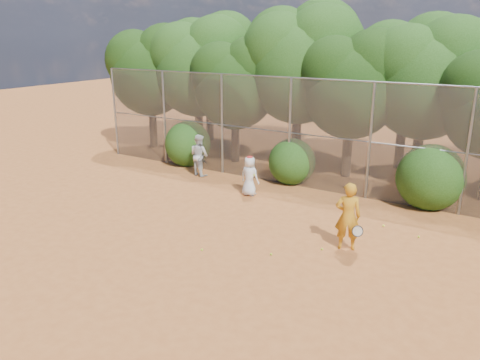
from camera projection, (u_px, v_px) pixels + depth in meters
The scene contains 23 objects.
ground at pixel (223, 249), 12.49m from camera, with size 80.00×80.00×0.00m, color #A15524.
fence_back at pixel (312, 134), 16.81m from camera, with size 20.05×0.09×4.03m.
tree_0 at pixel (151, 68), 22.57m from camera, with size 4.38×3.81×6.00m.
tree_1 at pixel (199, 64), 21.66m from camera, with size 4.64×4.03×6.35m.
tree_2 at pixel (237, 80), 20.01m from camera, with size 3.99×3.47×5.47m.
tree_3 at pixel (301, 61), 19.33m from camera, with size 4.89×4.26×6.70m.
tree_4 at pixel (354, 81), 17.79m from camera, with size 4.19×3.64×5.73m.
tree_5 at pixel (428, 75), 17.10m from camera, with size 4.51×3.92×6.17m.
tree_9 at pixel (210, 57), 23.97m from camera, with size 4.83×4.20×6.62m.
tree_10 at pixel (301, 53), 21.55m from camera, with size 5.15×4.48×7.06m.
tree_11 at pixel (410, 68), 18.87m from camera, with size 4.64×4.03×6.35m.
bush_0 at pixel (188, 142), 20.31m from camera, with size 2.00×2.00×2.00m, color #1B4110.
bush_1 at pixel (292, 160), 17.84m from camera, with size 1.80×1.80×1.80m, color #1B4110.
bush_2 at pixel (431, 174), 15.29m from camera, with size 2.20×2.20×2.20m, color #1B4110.
player_yellow at pixel (348, 216), 12.26m from camera, with size 0.90×0.66×1.85m.
player_teen at pixel (250, 176), 16.44m from camera, with size 0.71×0.48×1.44m.
player_white at pixel (199, 155), 18.77m from camera, with size 0.95×0.86×1.68m.
ball_0 at pixel (322, 249), 12.40m from camera, with size 0.07×0.07×0.07m, color #BFD526.
ball_1 at pixel (419, 237), 13.15m from camera, with size 0.07×0.07×0.07m, color #BFD526.
ball_2 at pixel (271, 254), 12.12m from camera, with size 0.07×0.07×0.07m, color #BFD526.
ball_3 at pixel (352, 246), 12.59m from camera, with size 0.07×0.07×0.07m, color #BFD526.
ball_4 at pixel (202, 250), 12.37m from camera, with size 0.07×0.07×0.07m, color #BFD526.
ball_5 at pixel (383, 226), 13.91m from camera, with size 0.07×0.07×0.07m, color #BFD526.
Camera 1 is at (6.34, -9.44, 5.50)m, focal length 35.00 mm.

